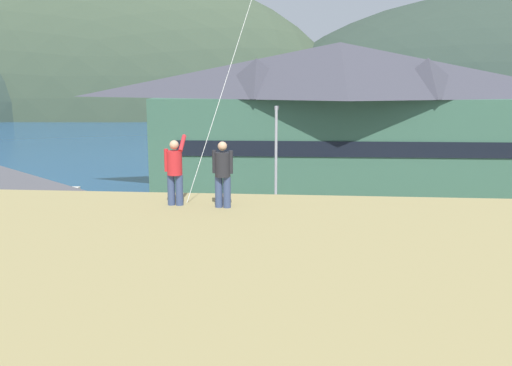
{
  "coord_description": "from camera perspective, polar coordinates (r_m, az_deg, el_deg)",
  "views": [
    {
      "loc": [
        3.96,
        -22.62,
        9.24
      ],
      "look_at": [
        1.16,
        9.0,
        3.2
      ],
      "focal_mm": 39.81,
      "sensor_mm": 36.0,
      "label": 1
    }
  ],
  "objects": [
    {
      "name": "wharf_dock",
      "position": [
        57.94,
        0.05,
        1.94
      ],
      "size": [
        3.2,
        14.81,
        0.7
      ],
      "color": "#70604C",
      "rests_on": "ground"
    },
    {
      "name": "ground_plane",
      "position": [
        24.75,
        -4.61,
        -11.19
      ],
      "size": [
        600.0,
        600.0,
        0.0
      ],
      "primitive_type": "plane",
      "color": "#66604C"
    },
    {
      "name": "far_hill_center_saddle",
      "position": [
        145.76,
        -19.94,
        6.49
      ],
      "size": [
        141.29,
        45.97,
        72.38
      ],
      "primitive_type": "ellipsoid",
      "color": "#3D4C38",
      "rests_on": "ground"
    },
    {
      "name": "storage_shed_near_lot",
      "position": [
        31.79,
        -24.11,
        -2.46
      ],
      "size": [
        7.44,
        5.01,
        4.78
      ],
      "color": "beige",
      "rests_on": "ground"
    },
    {
      "name": "person_kite_flyer",
      "position": [
        15.16,
        -8.17,
        1.31
      ],
      "size": [
        0.52,
        0.66,
        1.86
      ],
      "color": "#384770",
      "rests_on": "grassy_hill_foreground"
    },
    {
      "name": "parked_car_back_row_right",
      "position": [
        26.21,
        -12.32,
        -7.66
      ],
      "size": [
        4.26,
        2.18,
        1.82
      ],
      "color": "silver",
      "rests_on": "parking_lot_pad"
    },
    {
      "name": "parking_lot_pad",
      "position": [
        29.37,
        -2.97,
        -7.48
      ],
      "size": [
        40.0,
        20.0,
        0.1
      ],
      "primitive_type": "cube",
      "color": "gray",
      "rests_on": "ground"
    },
    {
      "name": "moored_boat_outer_mooring",
      "position": [
        58.21,
        3.46,
        2.33
      ],
      "size": [
        2.89,
        6.93,
        2.16
      ],
      "color": "#23564C",
      "rests_on": "ground"
    },
    {
      "name": "moored_boat_wharfside",
      "position": [
        56.25,
        -3.82,
        2.03
      ],
      "size": [
        3.2,
        8.04,
        2.16
      ],
      "color": "navy",
      "rests_on": "ground"
    },
    {
      "name": "parked_car_mid_row_center",
      "position": [
        30.27,
        0.12,
        -4.9
      ],
      "size": [
        4.32,
        2.31,
        1.82
      ],
      "color": "black",
      "rests_on": "parking_lot_pad"
    },
    {
      "name": "person_companion",
      "position": [
        14.76,
        -3.37,
        1.08
      ],
      "size": [
        0.55,
        0.4,
        1.74
      ],
      "color": "#384770",
      "rests_on": "grassy_hill_foreground"
    },
    {
      "name": "bay_water",
      "position": [
        83.22,
        2.3,
        4.39
      ],
      "size": [
        360.0,
        84.0,
        0.03
      ],
      "primitive_type": "cube",
      "color": "navy",
      "rests_on": "ground"
    },
    {
      "name": "parked_car_front_row_red",
      "position": [
        24.45,
        -1.96,
        -8.76
      ],
      "size": [
        4.23,
        2.12,
        1.82
      ],
      "color": "#9EA3A8",
      "rests_on": "parking_lot_pad"
    },
    {
      "name": "parking_light_pole",
      "position": [
        33.58,
        2.02,
        2.35
      ],
      "size": [
        0.24,
        0.78,
        7.37
      ],
      "color": "#ADADB2",
      "rests_on": "parking_lot_pad"
    },
    {
      "name": "harbor_lodge",
      "position": [
        44.2,
        8.28,
        6.69
      ],
      "size": [
        29.47,
        10.85,
        11.69
      ],
      "color": "#38604C",
      "rests_on": "ground"
    },
    {
      "name": "parked_car_mid_row_far",
      "position": [
        31.5,
        16.21,
        -4.71
      ],
      "size": [
        4.31,
        2.28,
        1.82
      ],
      "color": "silver",
      "rests_on": "parking_lot_pad"
    },
    {
      "name": "parked_car_mid_row_near",
      "position": [
        24.46,
        12.62,
        -9.02
      ],
      "size": [
        4.27,
        2.19,
        1.82
      ],
      "color": "navy",
      "rests_on": "parking_lot_pad"
    }
  ]
}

